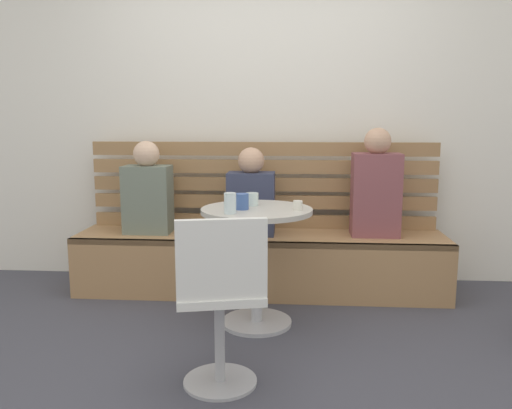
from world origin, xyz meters
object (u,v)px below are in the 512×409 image
Objects in this scene: cup_glass_short at (252,199)px; booth_bench at (260,263)px; cafe_table at (257,244)px; cup_mug_blue at (242,202)px; cup_glass_tall at (230,203)px; cup_espresso_small at (298,205)px; person_adult at (376,188)px; person_child_left at (251,196)px; white_chair at (220,296)px; person_child_middle at (148,192)px.

booth_bench is at bearing 88.24° from cup_glass_short.
cup_mug_blue is (-0.09, -0.04, 0.27)m from cafe_table.
cup_glass_tall reaches higher than booth_bench.
cup_mug_blue is at bearing -178.53° from cup_espresso_small.
person_child_left is (-0.90, -0.03, -0.07)m from person_adult.
cup_espresso_small is at bearing -8.06° from cafe_table.
white_chair is 0.71m from cup_glass_tall.
cup_espresso_small reaches higher than cafe_table.
cafe_table is at bearing 26.79° from cup_mug_blue.
cup_mug_blue is at bearing 88.34° from white_chair.
cup_mug_blue is at bearing -109.07° from cup_glass_short.
booth_bench is at bearing 0.08° from person_child_middle.
cafe_table is (0.02, -0.62, 0.30)m from booth_bench.
cup_espresso_small is (0.34, -0.65, 0.05)m from person_child_left.
white_chair is at bearing -90.90° from person_child_left.
booth_bench is 33.75× the size of cup_glass_short.
person_child_middle is (-1.66, -0.02, -0.05)m from person_adult.
person_adult is 13.88× the size of cup_espresso_small.
cup_glass_short is (-0.02, -0.52, 0.56)m from booth_bench.
white_chair is 10.63× the size of cup_glass_short.
cup_mug_blue is (0.02, 0.77, 0.32)m from white_chair.
person_adult is at bearing 50.34° from cup_espresso_small.
cup_glass_tall is (-0.03, 0.62, 0.34)m from white_chair.
cup_glass_tall is (-0.14, -0.19, 0.28)m from cafe_table.
booth_bench is 0.87m from cup_mug_blue.
white_chair is at bearing -91.66° from cup_mug_blue.
person_adult reaches higher than cafe_table.
person_adult is 8.18× the size of cup_mug_blue.
person_child_left is at bearing 89.97° from cup_mug_blue.
white_chair reaches higher than cup_mug_blue.
cup_glass_tall reaches higher than cup_mug_blue.
person_child_left is 7.95× the size of cup_glass_short.
cafe_table is 0.28m from cup_glass_short.
cup_glass_short is at bearing 110.04° from cafe_table.
cafe_table is 9.25× the size of cup_glass_short.
cafe_table is 7.79× the size of cup_mug_blue.
cup_glass_short is (-0.85, -0.54, -0.01)m from person_adult.
person_child_left is (0.02, 1.43, 0.26)m from white_chair.
cup_glass_short is at bearing 70.93° from cup_mug_blue.
cup_glass_tall is (-0.10, -0.29, 0.02)m from cup_glass_short.
person_child_left reaches higher than cup_glass_tall.
white_chair is (-0.11, -0.81, -0.05)m from cafe_table.
cup_mug_blue is (-0.05, -0.14, 0.01)m from cup_glass_short.
person_child_middle reaches higher than booth_bench.
cafe_table is 1.09× the size of person_child_middle.
person_child_middle is (-0.77, 0.00, 0.02)m from person_child_left.
cup_glass_short is 0.32m from cup_espresso_small.
white_chair is 7.08× the size of cup_glass_tall.
cup_espresso_small is (0.36, 0.78, 0.30)m from white_chair.
cup_glass_tall is at bearing -93.73° from person_child_left.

